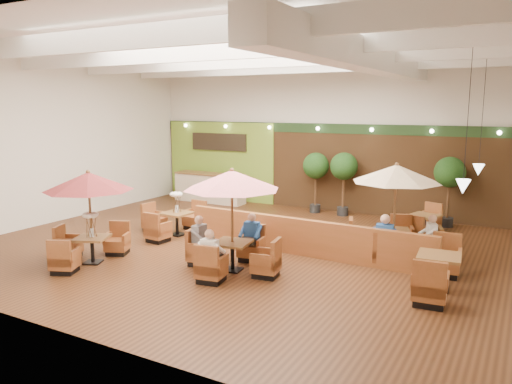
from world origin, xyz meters
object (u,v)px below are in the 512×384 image
Objects in this scene: service_counter at (210,188)px; topiary_1 at (344,169)px; table_3 at (171,220)px; diner_0 at (211,250)px; table_0 at (88,197)px; table_4 at (438,273)px; table_1 at (232,201)px; booth_divider at (302,237)px; diner_4 at (430,233)px; diner_1 at (251,232)px; topiary_0 at (316,168)px; table_2 at (396,192)px; topiary_2 at (450,175)px; diner_2 at (201,235)px; table_5 at (424,226)px; diner_3 at (385,235)px.

topiary_1 reaches higher than service_counter.
table_3 is 3.16× the size of diner_0.
table_0 reaches higher than table_4.
service_counter is at bearing 118.37° from table_1.
booth_divider is 2.81× the size of table_1.
diner_1 is at bearing 96.61° from diner_4.
topiary_0 is at bearing 66.20° from table_3.
table_2 is at bearing 35.49° from table_1.
diner_2 is (-4.66, -7.08, -0.95)m from topiary_2.
table_5 is at bearing 29.98° from table_3.
table_0 is 1.08× the size of topiary_1.
service_counter is 9.43m from diner_0.
table_1 is at bearing 88.25° from diner_0.
diner_3 is at bearing 43.15° from diner_0.
table_2 reaches higher than booth_divider.
diner_2 reaches higher than service_counter.
table_3 is 4.51m from diner_0.
service_counter is at bearing -150.08° from diner_2.
service_counter is 3.88× the size of diner_2.
diner_2 is at bearing -90.71° from topiary_0.
table_1 is at bearing -112.94° from booth_divider.
topiary_0 reaches higher than diner_4.
topiary_1 is (3.69, 5.07, 1.24)m from table_3.
service_counter is 1.22× the size of table_1.
topiary_2 is 5.08m from diner_3.
table_4 is at bearing -83.27° from topiary_2.
topiary_0 is at bearing 48.83° from table_0.
diner_3 is at bearing 6.71° from booth_divider.
topiary_2 is at bearing 143.76° from diner_2.
table_1 is at bearing 87.14° from diner_2.
table_1 reaches higher than diner_4.
table_1 reaches higher than table_0.
table_1 reaches higher than service_counter.
table_5 is at bearing 99.03° from table_4.
table_2 is 3.02× the size of diner_3.
topiary_0 is 6.30m from diner_4.
service_counter is 3.59× the size of diner_3.
table_0 is at bearing -76.57° from service_counter.
topiary_0 is (-4.18, 1.69, 1.31)m from table_5.
table_2 reaches higher than table_4.
table_2 is 2.74m from table_5.
diner_2 is (-4.27, -5.39, 0.42)m from table_5.
table_5 is (6.81, 3.38, -0.11)m from table_3.
table_1 is 3.26× the size of diner_1.
table_1 reaches higher than table_4.
table_3 is at bearing -137.46° from table_5.
diner_4 is at bearing -22.58° from service_counter.
table_1 is at bearing -26.74° from table_3.
table_3 reaches higher than booth_divider.
table_0 is at bearing -119.64° from table_5.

